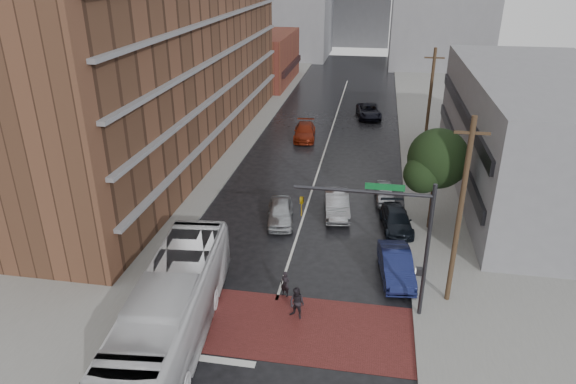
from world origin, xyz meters
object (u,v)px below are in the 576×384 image
(suv_travel, at_px, (369,111))
(car_parked_far, at_px, (385,193))
(transit_bus, at_px, (173,308))
(car_parked_mid, at_px, (396,220))
(car_travel_b, at_px, (337,204))
(car_travel_c, at_px, (305,132))
(car_travel_a, at_px, (280,212))
(pedestrian_a, at_px, (285,284))
(pedestrian_b, at_px, (297,303))
(car_parked_near, at_px, (396,265))

(suv_travel, height_order, car_parked_far, suv_travel)
(car_parked_far, bearing_deg, suv_travel, 91.17)
(transit_bus, bearing_deg, car_parked_mid, 45.61)
(car_travel_b, xyz_separation_m, car_parked_far, (3.35, 2.83, -0.15))
(car_travel_c, bearing_deg, suv_travel, 50.16)
(car_travel_a, distance_m, suv_travel, 27.49)
(car_travel_b, distance_m, car_parked_mid, 4.35)
(pedestrian_a, height_order, car_travel_a, car_travel_a)
(transit_bus, bearing_deg, pedestrian_b, 19.98)
(pedestrian_a, relative_size, car_travel_b, 0.31)
(car_travel_b, distance_m, suv_travel, 25.17)
(pedestrian_a, bearing_deg, suv_travel, 104.81)
(suv_travel, bearing_deg, pedestrian_b, -102.21)
(car_parked_near, bearing_deg, car_parked_mid, 81.75)
(pedestrian_b, bearing_deg, car_travel_a, 129.38)
(car_travel_a, relative_size, car_parked_far, 1.18)
(pedestrian_b, relative_size, car_parked_mid, 0.38)
(transit_bus, distance_m, pedestrian_b, 6.02)
(car_travel_a, bearing_deg, pedestrian_a, -87.37)
(pedestrian_b, distance_m, car_parked_near, 6.66)
(car_travel_b, distance_m, car_parked_far, 4.38)
(car_travel_b, height_order, car_travel_c, car_travel_b)
(car_travel_c, height_order, suv_travel, suv_travel)
(car_parked_near, bearing_deg, car_travel_c, 102.91)
(car_travel_c, bearing_deg, car_travel_a, -92.39)
(transit_bus, height_order, car_travel_b, transit_bus)
(pedestrian_a, distance_m, car_parked_mid, 10.48)
(pedestrian_a, xyz_separation_m, pedestrian_b, (0.90, -1.69, 0.13))
(pedestrian_b, height_order, car_parked_far, pedestrian_b)
(car_travel_a, bearing_deg, car_travel_c, 83.26)
(pedestrian_a, distance_m, car_travel_c, 26.58)
(pedestrian_a, distance_m, pedestrian_b, 1.92)
(car_travel_c, xyz_separation_m, car_parked_mid, (8.69, -17.78, -0.09))
(suv_travel, relative_size, car_parked_near, 1.15)
(car_travel_a, relative_size, car_travel_c, 0.85)
(car_parked_near, xyz_separation_m, car_parked_far, (-0.60, 10.18, -0.15))
(car_parked_far, bearing_deg, car_parked_mid, -84.21)
(car_travel_a, bearing_deg, car_travel_b, 17.41)
(car_travel_b, bearing_deg, car_parked_mid, -28.20)
(suv_travel, xyz_separation_m, car_parked_mid, (2.61, -26.64, -0.10))
(pedestrian_a, height_order, car_parked_near, car_parked_near)
(car_travel_a, distance_m, car_travel_c, 18.17)
(car_travel_a, bearing_deg, suv_travel, 69.50)
(transit_bus, bearing_deg, car_travel_c, 81.25)
(car_parked_near, height_order, car_parked_mid, car_parked_near)
(pedestrian_b, bearing_deg, pedestrian_a, 142.11)
(transit_bus, relative_size, suv_travel, 2.35)
(car_parked_near, bearing_deg, car_parked_far, 86.34)
(car_travel_c, bearing_deg, car_parked_near, -75.46)
(transit_bus, bearing_deg, suv_travel, 73.29)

